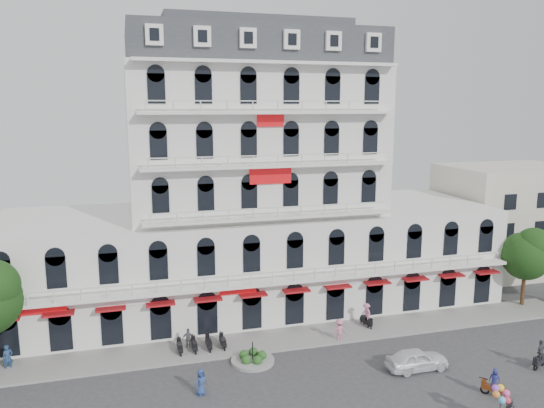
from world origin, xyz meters
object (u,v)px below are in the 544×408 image
(rider_east, at_px, (494,383))
(balloon_vendor, at_px, (507,407))
(rider_center, at_px, (366,315))
(rider_northeast, at_px, (540,354))
(parked_car, at_px, (417,359))

(rider_east, distance_m, balloon_vendor, 3.40)
(rider_east, bearing_deg, balloon_vendor, 112.66)
(balloon_vendor, bearing_deg, rider_center, 96.19)
(rider_northeast, bearing_deg, rider_east, -0.69)
(rider_east, bearing_deg, rider_northeast, -107.56)
(balloon_vendor, bearing_deg, rider_east, 62.58)
(rider_east, height_order, rider_center, rider_center)
(rider_east, bearing_deg, parked_car, -7.20)
(rider_east, distance_m, rider_northeast, 6.15)
(rider_northeast, distance_m, rider_center, 13.26)
(rider_northeast, xyz_separation_m, balloon_vendor, (-7.24, -5.34, 0.18))
(rider_northeast, height_order, balloon_vendor, balloon_vendor)
(rider_center, xyz_separation_m, balloon_vendor, (1.65, -15.17, 0.11))
(rider_center, bearing_deg, balloon_vendor, -0.92)
(parked_car, distance_m, rider_center, 7.65)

